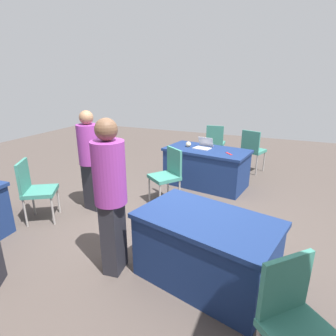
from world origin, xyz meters
The scene contains 13 objects.
ground_plane centered at (0.00, 0.00, 0.00)m, with size 14.40×14.40×0.00m, color #4C423D.
table_foreground centered at (-0.12, -1.97, 0.38)m, with size 1.72×1.08×0.75m.
table_mid_right centered at (-0.86, 0.70, 0.38)m, with size 1.57×1.15×0.75m.
chair_near_front centered at (-0.86, -3.13, 0.57)m, with size 0.56×0.56×0.98m.
chair_tucked_left centered at (1.85, 0.42, 0.54)m, with size 0.61×0.61×0.95m.
chair_tucked_right centered at (0.27, -0.94, 0.55)m, with size 0.61×0.61×0.96m.
chair_by_pillar centered at (-1.69, 1.49, 0.57)m, with size 0.62×0.62×0.98m.
chair_back_row centered at (0.10, -3.58, 0.55)m, with size 0.47×0.47×0.96m.
person_presenter centered at (1.31, -0.23, 0.90)m, with size 0.39×0.39×1.62m.
person_attendee_browsing centered at (0.13, 0.93, 0.97)m, with size 0.38×0.38×1.73m.
laptop_silver centered at (-0.03, -2.01, 0.79)m, with size 0.37×0.35×0.21m.
yarn_ball centered at (0.28, -2.00, 0.80)m, with size 0.11×0.11×0.11m, color beige.
scissors_red centered at (-0.58, -1.79, 0.75)m, with size 0.18×0.04×0.01m, color red.
Camera 1 is at (-1.45, 3.12, 2.10)m, focal length 29.37 mm.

